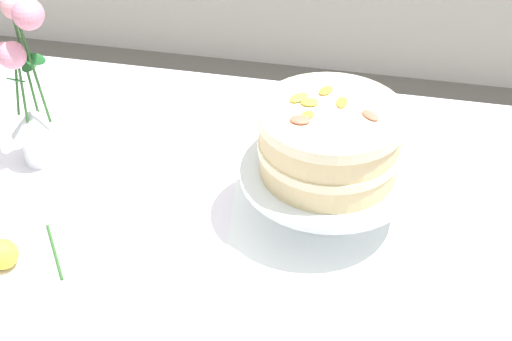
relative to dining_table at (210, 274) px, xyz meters
The scene contains 6 objects.
dining_table is the anchor object (origin of this frame).
linen_napkin 0.22m from the dining_table, 26.96° to the left, with size 0.32×0.32×0.00m, color white.
cake_stand 0.27m from the dining_table, 26.96° to the left, with size 0.29×0.29×0.10m.
layer_cake 0.32m from the dining_table, 26.97° to the left, with size 0.23×0.23×0.12m.
flower_vase 0.45m from the dining_table, 158.42° to the left, with size 0.11×0.09×0.33m.
fallen_rose 0.34m from the dining_table, 156.52° to the right, with size 0.13×0.13×0.05m.
Camera 1 is at (0.26, -0.88, 1.58)m, focal length 51.28 mm.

